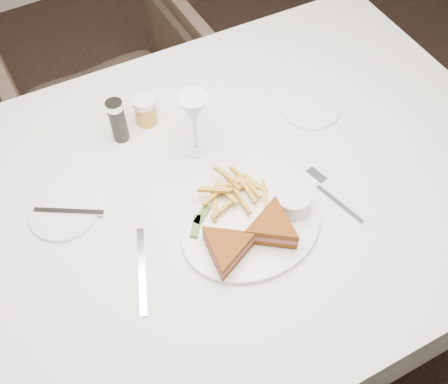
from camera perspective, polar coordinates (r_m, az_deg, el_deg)
ground at (r=1.85m, az=15.20°, el=-16.92°), size 5.00×5.00×0.00m
table at (r=1.50m, az=-0.96°, el=-8.02°), size 1.60×1.11×0.75m
chair_far at (r=1.97m, az=-12.70°, el=10.50°), size 0.72×0.67×0.74m
table_setting at (r=1.13m, az=0.37°, el=0.26°), size 0.84×0.65×0.18m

